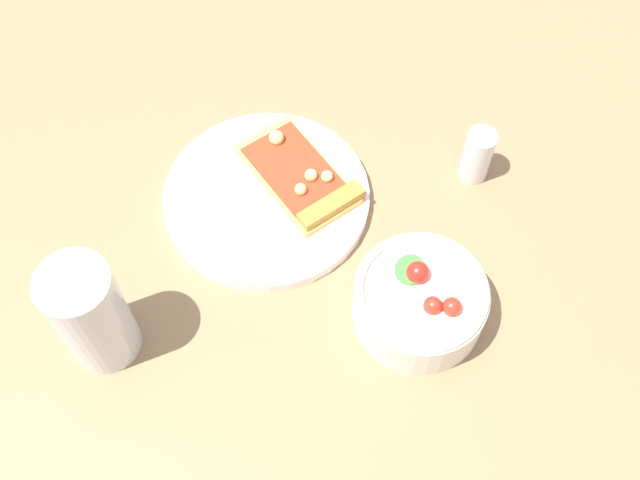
{
  "coord_description": "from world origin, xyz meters",
  "views": [
    {
      "loc": [
        -0.26,
        0.4,
        0.74
      ],
      "look_at": [
        -0.05,
        0.05,
        0.03
      ],
      "focal_mm": 43.38,
      "sensor_mm": 36.0,
      "label": 1
    }
  ],
  "objects_px": {
    "pizza_slice_main": "(303,179)",
    "salad_bowl": "(420,301)",
    "plate": "(267,198)",
    "pepper_shaker": "(478,152)",
    "soda_glass": "(92,317)"
  },
  "relations": [
    {
      "from": "pizza_slice_main",
      "to": "salad_bowl",
      "type": "bearing_deg",
      "value": 158.25
    },
    {
      "from": "pizza_slice_main",
      "to": "salad_bowl",
      "type": "xyz_separation_m",
      "value": [
        -0.18,
        0.07,
        0.01
      ]
    },
    {
      "from": "plate",
      "to": "pepper_shaker",
      "type": "xyz_separation_m",
      "value": [
        -0.18,
        -0.15,
        0.03
      ]
    },
    {
      "from": "soda_glass",
      "to": "salad_bowl",
      "type": "bearing_deg",
      "value": -143.74
    },
    {
      "from": "salad_bowl",
      "to": "pizza_slice_main",
      "type": "bearing_deg",
      "value": -21.75
    },
    {
      "from": "plate",
      "to": "pepper_shaker",
      "type": "distance_m",
      "value": 0.24
    },
    {
      "from": "pizza_slice_main",
      "to": "pepper_shaker",
      "type": "relative_size",
      "value": 2.02
    },
    {
      "from": "pizza_slice_main",
      "to": "pepper_shaker",
      "type": "bearing_deg",
      "value": -142.78
    },
    {
      "from": "pizza_slice_main",
      "to": "plate",
      "type": "bearing_deg",
      "value": 50.96
    },
    {
      "from": "plate",
      "to": "salad_bowl",
      "type": "bearing_deg",
      "value": 169.44
    },
    {
      "from": "pizza_slice_main",
      "to": "soda_glass",
      "type": "relative_size",
      "value": 1.2
    },
    {
      "from": "plate",
      "to": "pepper_shaker",
      "type": "height_order",
      "value": "pepper_shaker"
    },
    {
      "from": "salad_bowl",
      "to": "pepper_shaker",
      "type": "height_order",
      "value": "pepper_shaker"
    },
    {
      "from": "salad_bowl",
      "to": "soda_glass",
      "type": "xyz_separation_m",
      "value": [
        0.26,
        0.19,
        0.03
      ]
    },
    {
      "from": "pizza_slice_main",
      "to": "soda_glass",
      "type": "height_order",
      "value": "soda_glass"
    }
  ]
}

